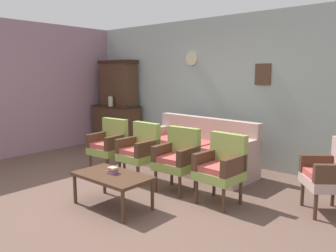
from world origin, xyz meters
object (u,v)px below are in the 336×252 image
at_px(coffee_table, 112,178).
at_px(armchair_by_doorway, 221,166).
at_px(book_stack_on_table, 113,170).
at_px(armchair_near_cabinet, 140,149).
at_px(vase_on_cabinet, 111,101).
at_px(wingback_chair_by_fireplace, 331,173).
at_px(side_cabinet, 117,125).
at_px(armchair_row_middle, 178,157).
at_px(armchair_near_couch_end, 109,143).
at_px(floral_couch, 197,152).

bearing_deg(coffee_table, armchair_by_doorway, 45.47).
bearing_deg(book_stack_on_table, armchair_near_cabinet, 116.48).
bearing_deg(vase_on_cabinet, wingback_chair_by_fireplace, -8.44).
bearing_deg(side_cabinet, coffee_table, -41.81).
height_order(armchair_row_middle, book_stack_on_table, armchair_row_middle).
bearing_deg(armchair_near_couch_end, armchair_by_doorway, 0.73).
height_order(armchair_row_middle, coffee_table, armchair_row_middle).
bearing_deg(armchair_near_cabinet, armchair_by_doorway, 0.13).
relative_size(floral_couch, wingback_chair_by_fireplace, 2.36).
distance_m(side_cabinet, vase_on_cabinet, 0.60).
bearing_deg(book_stack_on_table, coffee_table, -49.53).
relative_size(side_cabinet, armchair_near_cabinet, 1.28).
distance_m(armchair_near_couch_end, armchair_row_middle, 1.46).
distance_m(vase_on_cabinet, armchair_by_doorway, 3.96).
distance_m(side_cabinet, coffee_table, 3.71).
bearing_deg(wingback_chair_by_fireplace, vase_on_cabinet, 171.56).
bearing_deg(armchair_near_cabinet, vase_on_cabinet, 149.70).
distance_m(floral_couch, armchair_near_cabinet, 1.08).
distance_m(armchair_near_couch_end, armchair_by_doorway, 2.19).
relative_size(armchair_near_cabinet, book_stack_on_table, 6.05).
bearing_deg(armchair_near_couch_end, side_cabinet, 135.68).
xyz_separation_m(armchair_near_couch_end, coffee_table, (1.22, -0.96, -0.12)).
relative_size(armchair_by_doorway, book_stack_on_table, 6.05).
bearing_deg(armchair_row_middle, armchair_by_doorway, -0.52).
distance_m(armchair_by_doorway, wingback_chair_by_fireplace, 1.29).
bearing_deg(vase_on_cabinet, armchair_near_cabinet, -30.30).
bearing_deg(vase_on_cabinet, armchair_near_couch_end, -41.18).
height_order(vase_on_cabinet, coffee_table, vase_on_cabinet).
distance_m(side_cabinet, armchair_near_couch_end, 2.16).
height_order(side_cabinet, vase_on_cabinet, vase_on_cabinet).
height_order(side_cabinet, wingback_chair_by_fireplace, side_cabinet).
bearing_deg(side_cabinet, armchair_row_middle, -26.12).
height_order(vase_on_cabinet, floral_couch, vase_on_cabinet).
bearing_deg(armchair_near_couch_end, floral_couch, 42.80).
height_order(armchair_near_couch_end, book_stack_on_table, armchair_near_couch_end).
distance_m(floral_couch, armchair_row_middle, 1.06).
bearing_deg(side_cabinet, book_stack_on_table, -41.72).
distance_m(armchair_near_cabinet, book_stack_on_table, 1.06).
bearing_deg(wingback_chair_by_fireplace, armchair_near_cabinet, -167.50).
bearing_deg(floral_couch, armchair_near_couch_end, -137.20).
bearing_deg(armchair_by_doorway, floral_couch, 137.78).
relative_size(vase_on_cabinet, armchair_near_couch_end, 0.25).
bearing_deg(armchair_by_doorway, coffee_table, -134.53).
bearing_deg(armchair_by_doorway, armchair_near_cabinet, -179.87).
relative_size(floral_couch, coffee_table, 2.12).
xyz_separation_m(side_cabinet, armchair_near_couch_end, (1.55, -1.51, 0.03)).
bearing_deg(floral_couch, armchair_by_doorway, -42.22).
bearing_deg(side_cabinet, floral_couch, -10.59).
distance_m(armchair_near_couch_end, wingback_chair_by_fireplace, 3.40).
height_order(vase_on_cabinet, armchair_row_middle, vase_on_cabinet).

